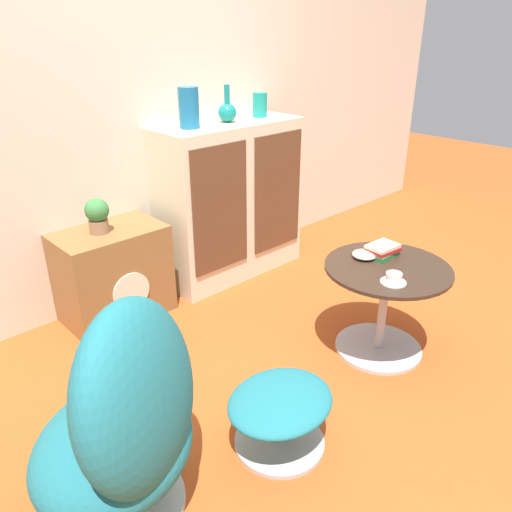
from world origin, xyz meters
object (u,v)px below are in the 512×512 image
at_px(tv_console, 113,274).
at_px(bowl, 364,255).
at_px(coffee_table, 384,299).
at_px(vase_leftmost, 189,108).
at_px(ottoman, 280,408).
at_px(egg_chair, 126,422).
at_px(teacup, 393,279).
at_px(sideboard, 230,200).
at_px(vase_inner_left, 227,111).
at_px(vase_inner_right, 260,105).
at_px(book_stack, 382,250).
at_px(potted_plant, 97,214).

relative_size(tv_console, bowl, 4.74).
bearing_deg(coffee_table, tv_console, 122.94).
distance_m(vase_leftmost, bowl, 1.31).
bearing_deg(bowl, ottoman, -164.34).
bearing_deg(egg_chair, coffee_table, -1.33).
bearing_deg(egg_chair, teacup, -6.28).
distance_m(ottoman, teacup, 0.80).
bearing_deg(sideboard, vase_inner_left, 125.09).
bearing_deg(bowl, vase_inner_right, 73.42).
bearing_deg(egg_chair, vase_inner_right, 34.68).
relative_size(tv_console, book_stack, 3.42).
relative_size(sideboard, coffee_table, 1.64).
bearing_deg(potted_plant, vase_inner_left, -0.74).
bearing_deg(ottoman, vase_inner_left, 56.23).
bearing_deg(vase_inner_left, ottoman, -123.77).
distance_m(sideboard, book_stack, 1.17).
xyz_separation_m(sideboard, book_stack, (0.03, -1.17, 0.01)).
relative_size(teacup, bowl, 0.95).
distance_m(ottoman, coffee_table, 0.87).
xyz_separation_m(vase_inner_left, bowl, (-0.06, -1.13, -0.58)).
bearing_deg(vase_inner_right, ottoman, -131.13).
height_order(sideboard, tv_console, sideboard).
relative_size(egg_chair, potted_plant, 4.41).
bearing_deg(egg_chair, ottoman, -12.75).
bearing_deg(vase_inner_right, sideboard, -179.20).
bearing_deg(book_stack, vase_leftmost, 105.36).
height_order(sideboard, egg_chair, sideboard).
bearing_deg(vase_inner_left, vase_inner_right, -0.00).
relative_size(ottoman, vase_inner_right, 2.89).
height_order(tv_console, potted_plant, potted_plant).
distance_m(coffee_table, teacup, 0.27).
relative_size(tv_console, vase_inner_left, 2.66).
distance_m(egg_chair, book_stack, 1.54).
xyz_separation_m(egg_chair, potted_plant, (0.58, 1.25, 0.24)).
xyz_separation_m(sideboard, bowl, (-0.06, -1.12, -0.00)).
bearing_deg(ottoman, egg_chair, 167.25).
xyz_separation_m(sideboard, tv_console, (-0.88, 0.02, -0.24)).
bearing_deg(vase_inner_left, tv_console, 179.28).
bearing_deg(teacup, coffee_table, 40.41).
relative_size(ottoman, vase_inner_left, 2.02).
xyz_separation_m(vase_leftmost, teacup, (0.10, -1.38, -0.63)).
bearing_deg(vase_inner_right, teacup, -108.61).
bearing_deg(tv_console, book_stack, -52.32).
relative_size(sideboard, potted_plant, 5.27).
relative_size(vase_inner_left, potted_plant, 1.15).
xyz_separation_m(ottoman, bowl, (0.86, 0.24, 0.32)).
distance_m(potted_plant, teacup, 1.58).
distance_m(sideboard, bowl, 1.12).
distance_m(sideboard, vase_leftmost, 0.69).
bearing_deg(coffee_table, sideboard, 87.45).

